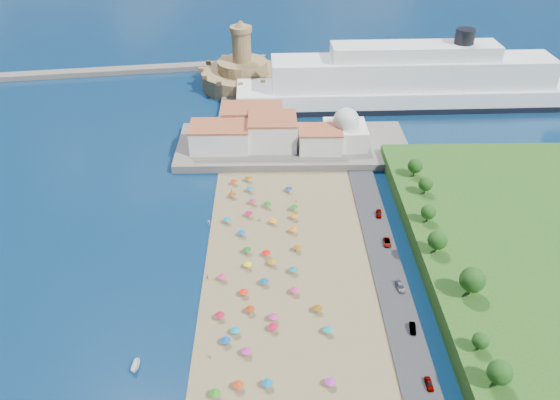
{
  "coord_description": "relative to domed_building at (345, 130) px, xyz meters",
  "views": [
    {
      "loc": [
        1.18,
        -116.9,
        102.98
      ],
      "look_at": [
        4.0,
        25.0,
        8.0
      ],
      "focal_mm": 35.0,
      "sensor_mm": 36.0,
      "label": 1
    }
  ],
  "objects": [
    {
      "name": "cruise_ship",
      "position": [
        34.7,
        43.85,
        1.2
      ],
      "size": [
        157.7,
        27.29,
        34.36
      ],
      "color": "black",
      "rests_on": "ground"
    },
    {
      "name": "waterfront_buildings",
      "position": [
        -33.05,
        2.64,
        -1.1
      ],
      "size": [
        57.0,
        29.0,
        11.0
      ],
      "color": "silver",
      "rests_on": "terrace"
    },
    {
      "name": "beachgoers",
      "position": [
        -36.75,
        -57.87,
        -7.87
      ],
      "size": [
        31.54,
        95.35,
        1.88
      ],
      "color": "tan",
      "rests_on": "beach"
    },
    {
      "name": "fortress",
      "position": [
        -42.0,
        67.0,
        -2.29
      ],
      "size": [
        40.0,
        40.0,
        32.4
      ],
      "color": "#9C7F4E",
      "rests_on": "ground"
    },
    {
      "name": "beach_parasols",
      "position": [
        -31.24,
        -81.83,
        -6.83
      ],
      "size": [
        30.14,
        118.0,
        2.2
      ],
      "color": "gray",
      "rests_on": "beach"
    },
    {
      "name": "ground",
      "position": [
        -30.0,
        -71.0,
        -8.97
      ],
      "size": [
        700.0,
        700.0,
        0.0
      ],
      "primitive_type": "plane",
      "color": "#071938",
      "rests_on": "ground"
    },
    {
      "name": "parked_cars",
      "position": [
        6.0,
        -73.63,
        -7.61
      ],
      "size": [
        2.59,
        69.89,
        1.45
      ],
      "color": "gray",
      "rests_on": "promenade"
    },
    {
      "name": "terrace",
      "position": [
        -20.0,
        2.0,
        -7.47
      ],
      "size": [
        90.0,
        36.0,
        3.0
      ],
      "primitive_type": "cube",
      "color": "#59544C",
      "rests_on": "ground"
    },
    {
      "name": "jetty",
      "position": [
        -42.0,
        37.0,
        -7.77
      ],
      "size": [
        18.0,
        70.0,
        2.4
      ],
      "primitive_type": "cube",
      "color": "#59544C",
      "rests_on": "ground"
    },
    {
      "name": "hillside_trees",
      "position": [
        18.97,
        -80.72,
        1.19
      ],
      "size": [
        10.94,
        107.02,
        8.27
      ],
      "color": "#382314",
      "rests_on": "hillside"
    },
    {
      "name": "domed_building",
      "position": [
        0.0,
        0.0,
        0.0
      ],
      "size": [
        16.0,
        16.0,
        15.0
      ],
      "color": "silver",
      "rests_on": "terrace"
    },
    {
      "name": "breakwater",
      "position": [
        -140.0,
        82.0,
        -7.67
      ],
      "size": [
        199.03,
        34.77,
        2.6
      ],
      "primitive_type": "cube",
      "rotation": [
        0.0,
        0.0,
        0.14
      ],
      "color": "#59544C",
      "rests_on": "ground"
    }
  ]
}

